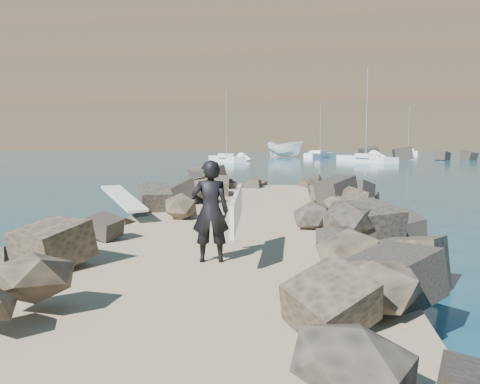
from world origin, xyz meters
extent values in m
plane|color=#0F384C|center=(0.00, 0.00, 0.00)|extent=(800.00, 800.00, 0.00)
cube|color=#8C7759|center=(0.00, -2.00, 0.30)|extent=(6.00, 26.00, 0.60)
cube|color=#272421|center=(-2.90, -1.50, 0.50)|extent=(2.60, 22.00, 1.00)
cube|color=black|center=(2.90, -1.50, 0.50)|extent=(2.60, 22.00, 1.00)
cube|color=#2D4919|center=(10.00, 160.00, 16.00)|extent=(360.00, 140.00, 32.00)
cube|color=silver|center=(-3.26, 0.34, 1.04)|extent=(1.78, 1.99, 0.07)
imported|color=silver|center=(-1.93, 61.85, 1.15)|extent=(6.26, 5.02, 2.30)
imported|color=black|center=(-0.10, -4.12, 1.48)|extent=(0.71, 0.53, 1.76)
cube|color=silver|center=(0.35, -4.12, 1.53)|extent=(0.23, 2.19, 0.69)
cube|color=white|center=(7.72, 47.91, 0.25)|extent=(6.16, 8.64, 0.80)
cylinder|color=gray|center=(7.72, 47.91, 5.48)|extent=(0.12, 0.12, 9.75)
cube|color=white|center=(7.72, 46.99, 0.75)|extent=(2.48, 2.86, 0.44)
cube|color=white|center=(17.03, 75.02, 0.25)|extent=(1.73, 6.49, 0.80)
cylinder|color=gray|center=(17.03, 75.02, 4.14)|extent=(0.12, 0.12, 7.08)
cube|color=white|center=(17.03, 74.24, 0.75)|extent=(1.12, 1.85, 0.44)
cube|color=white|center=(2.89, 60.58, 0.25)|extent=(4.40, 5.99, 0.80)
cylinder|color=gray|center=(2.89, 60.58, 4.00)|extent=(0.12, 0.12, 6.81)
cube|color=white|center=(2.89, 59.94, 0.75)|extent=(1.75, 1.99, 0.44)
cube|color=white|center=(-7.71, 45.93, 0.25)|extent=(4.96, 6.26, 0.80)
cylinder|color=gray|center=(-7.71, 45.93, 4.23)|extent=(0.12, 0.12, 7.27)
cube|color=white|center=(-7.71, 45.28, 0.75)|extent=(1.92, 2.12, 0.44)
cube|color=white|center=(-40.00, 152.00, 34.00)|extent=(10.00, 8.00, 4.00)
cube|color=white|center=(0.00, 165.00, 33.75)|extent=(8.00, 6.00, 3.50)
cube|color=white|center=(35.00, 148.00, 34.00)|extent=(12.00, 7.00, 4.00)
camera|label=1|loc=(1.59, -13.08, 2.75)|focal=40.00mm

